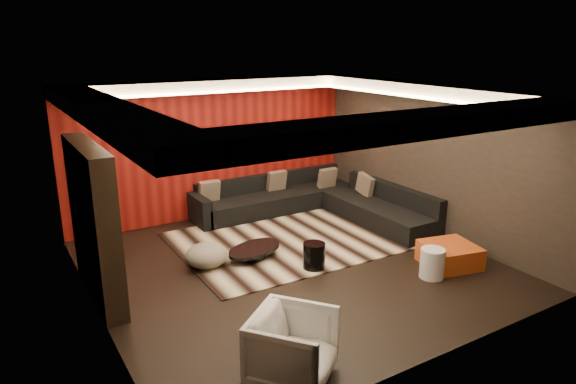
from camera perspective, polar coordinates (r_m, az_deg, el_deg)
floor at (r=8.42m, az=0.39°, el=-8.24°), size 6.00×6.00×0.02m
ceiling at (r=7.68m, az=0.43°, el=11.24°), size 6.00×6.00×0.02m
wall_back at (r=10.54m, az=-8.28°, el=4.78°), size 6.00×0.02×2.80m
wall_left at (r=6.91m, az=-21.35°, el=-2.52°), size 0.02×6.00×2.80m
wall_right at (r=9.81m, az=15.55°, el=3.46°), size 0.02×6.00×2.80m
red_feature_wall at (r=10.50m, az=-8.19°, el=4.74°), size 5.98×0.05×2.78m
soffit_back at (r=10.07m, az=-7.87°, el=11.68°), size 6.00×0.60×0.22m
soffit_front at (r=5.60m, az=15.29°, el=7.42°), size 6.00×0.60×0.22m
soffit_left at (r=6.68m, az=-19.88°, el=8.43°), size 0.60×4.80×0.22m
soffit_right at (r=9.39m, az=14.84°, el=10.94°), size 0.60×4.80×0.22m
cove_back at (r=9.77m, az=-7.03°, el=11.03°), size 4.80×0.08×0.04m
cove_front at (r=5.85m, az=12.81°, el=7.07°), size 4.80×0.08×0.04m
cove_left at (r=6.77m, az=-16.98°, el=8.01°), size 0.08×4.80×0.04m
cove_right at (r=9.16m, az=13.29°, el=10.35°), size 0.08×4.80×0.04m
tv_surround at (r=7.59m, az=-20.78°, el=-3.18°), size 0.30×2.00×2.20m
tv_screen at (r=7.51m, az=-19.86°, el=-0.47°), size 0.04×1.30×0.80m
tv_shelf at (r=7.75m, az=-19.32°, el=-5.78°), size 0.04×1.60×0.04m
rug at (r=9.43m, az=0.18°, el=-5.29°), size 4.04×3.06×0.02m
coffee_table at (r=8.66m, az=-3.74°, el=-6.70°), size 1.33×1.33×0.18m
drum_stool at (r=8.23m, az=2.91°, el=-7.06°), size 0.43×0.43×0.42m
striped_pouf at (r=8.38m, az=-9.02°, el=-6.96°), size 0.77×0.77×0.38m
white_side_table at (r=8.24m, az=15.73°, el=-7.63°), size 0.38×0.38×0.46m
orange_ottoman at (r=8.77m, az=17.52°, el=-6.69°), size 0.95×0.95×0.35m
armchair at (r=5.70m, az=0.51°, el=-16.86°), size 1.17×1.18×0.77m
sectional_sofa at (r=10.67m, az=3.04°, el=-1.25°), size 3.65×3.50×0.75m
throw_pillows at (r=10.79m, az=0.87°, el=0.97°), size 3.23×1.62×0.50m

